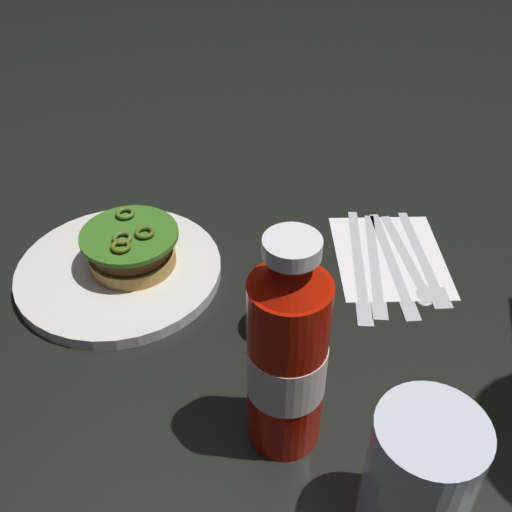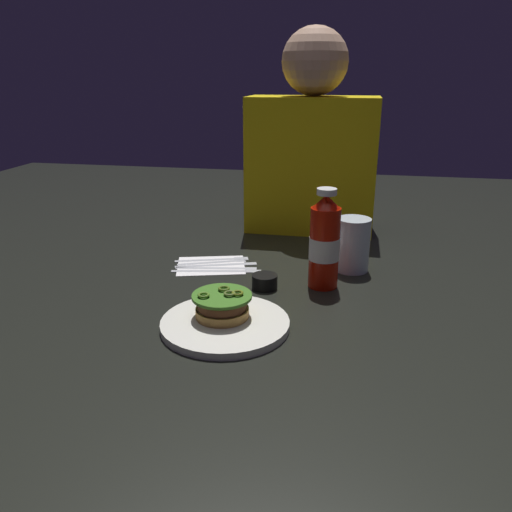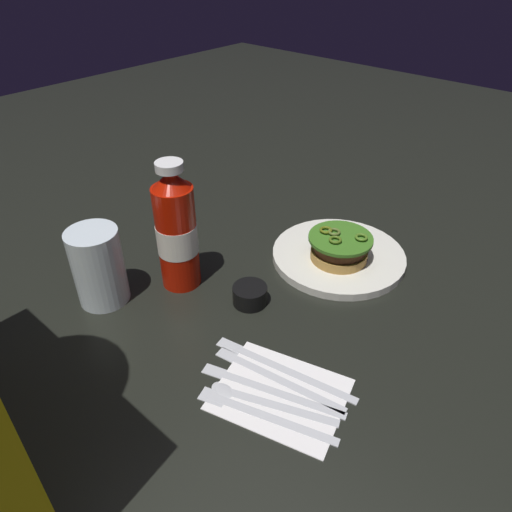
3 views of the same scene
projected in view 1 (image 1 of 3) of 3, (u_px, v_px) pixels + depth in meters
ground_plane at (242, 297)px, 0.71m from camera, size 3.00×3.00×0.00m
dinner_plate at (119, 272)px, 0.73m from camera, size 0.25×0.25×0.01m
burger_sandwich at (131, 248)px, 0.72m from camera, size 0.12×0.12×0.05m
ketchup_bottle at (287, 357)px, 0.50m from camera, size 0.07×0.07×0.23m
water_glass at (418, 480)px, 0.45m from camera, size 0.08×0.08×0.13m
condiment_cup at (275, 318)px, 0.66m from camera, size 0.06×0.06×0.03m
napkin at (389, 256)px, 0.76m from camera, size 0.20×0.17×0.00m
steak_knife at (360, 268)px, 0.74m from camera, size 0.22×0.06×0.00m
table_knife at (375, 267)px, 0.74m from camera, size 0.20×0.05×0.00m
butter_knife at (395, 267)px, 0.74m from camera, size 0.20×0.08×0.00m
spoon_utensil at (413, 268)px, 0.74m from camera, size 0.17×0.08×0.00m
fork_utensil at (426, 263)px, 0.75m from camera, size 0.19×0.08×0.00m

